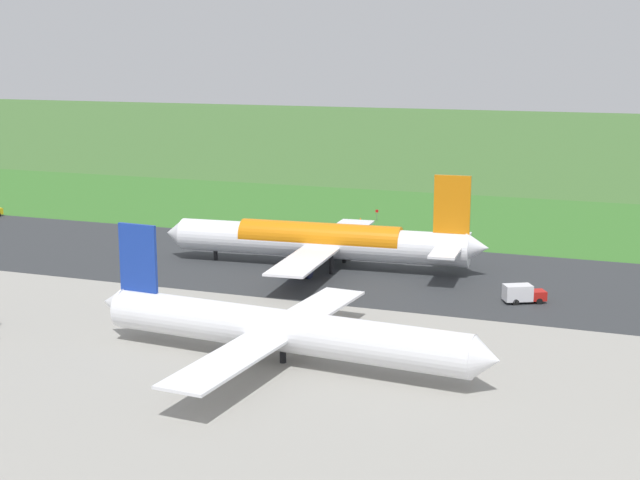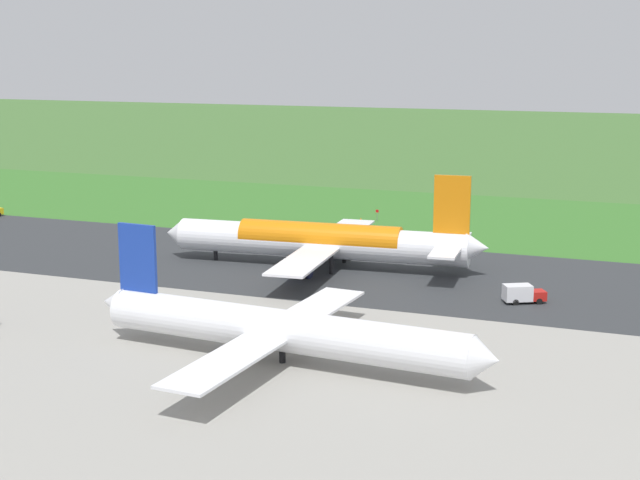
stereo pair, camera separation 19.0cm
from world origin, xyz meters
name	(u,v)px [view 2 (the right image)]	position (x,y,z in m)	size (l,w,h in m)	color
ground_plane	(307,266)	(0.00, 0.00, 0.00)	(800.00, 800.00, 0.00)	#3D662D
runway_asphalt	(307,266)	(0.00, 0.00, 0.03)	(600.00, 40.85, 0.06)	#2D3033
apron_concrete	(138,366)	(0.00, 51.46, 0.03)	(440.00, 110.00, 0.05)	gray
grass_verge_foreground	(383,221)	(0.00, -42.78, 0.02)	(600.00, 80.00, 0.04)	#346B27
airliner_main	(322,241)	(-2.73, -0.03, 4.35)	(54.15, 44.33, 15.88)	white
airliner_parked_mid	(280,329)	(-14.43, 44.73, 3.93)	(49.34, 40.38, 14.40)	white
service_truck_baggage	(522,294)	(-36.27, 10.22, 1.40)	(6.18, 4.72, 2.65)	#B21914
no_stopping_sign	(377,214)	(0.98, -42.11, 1.43)	(0.60, 0.10, 2.40)	slate
traffic_cone_orange	(361,219)	(4.48, -42.06, 0.28)	(0.40, 0.40, 0.55)	orange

